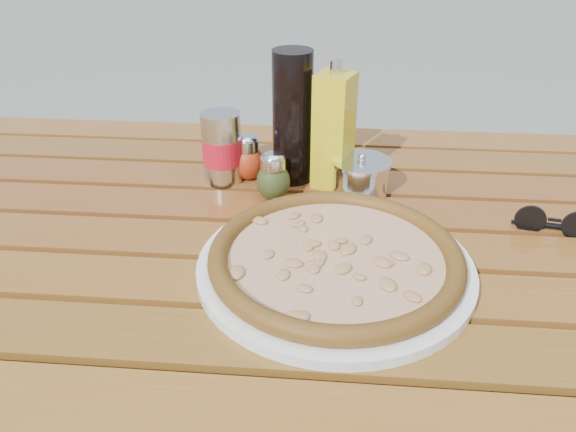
# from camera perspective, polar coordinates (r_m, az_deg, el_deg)

# --- Properties ---
(table) EXTENTS (1.40, 0.90, 0.75)m
(table) POSITION_cam_1_polar(r_m,az_deg,el_deg) (0.84, -0.12, -6.92)
(table) COLOR #351C0C
(table) RESTS_ON ground
(plate) EXTENTS (0.48, 0.48, 0.01)m
(plate) POSITION_cam_1_polar(r_m,az_deg,el_deg) (0.74, 4.80, -5.13)
(plate) COLOR white
(plate) RESTS_ON table
(pizza) EXTENTS (0.46, 0.46, 0.03)m
(pizza) POSITION_cam_1_polar(r_m,az_deg,el_deg) (0.73, 4.85, -4.12)
(pizza) COLOR beige
(pizza) RESTS_ON plate
(pepper_shaker) EXTENTS (0.06, 0.06, 0.08)m
(pepper_shaker) POSITION_cam_1_polar(r_m,az_deg,el_deg) (0.96, -4.10, 5.93)
(pepper_shaker) COLOR #B43814
(pepper_shaker) RESTS_ON table
(oregano_shaker) EXTENTS (0.06, 0.06, 0.08)m
(oregano_shaker) POSITION_cam_1_polar(r_m,az_deg,el_deg) (0.89, -1.51, 4.01)
(oregano_shaker) COLOR #3D451B
(oregano_shaker) RESTS_ON table
(dark_bottle) EXTENTS (0.08, 0.08, 0.22)m
(dark_bottle) POSITION_cam_1_polar(r_m,az_deg,el_deg) (0.93, 0.45, 9.94)
(dark_bottle) COLOR black
(dark_bottle) RESTS_ON table
(soda_can) EXTENTS (0.08, 0.08, 0.12)m
(soda_can) POSITION_cam_1_polar(r_m,az_deg,el_deg) (0.95, -6.72, 6.85)
(soda_can) COLOR silver
(soda_can) RESTS_ON table
(olive_oil_cruet) EXTENTS (0.07, 0.07, 0.21)m
(olive_oil_cruet) POSITION_cam_1_polar(r_m,az_deg,el_deg) (0.92, 4.66, 8.60)
(olive_oil_cruet) COLOR gold
(olive_oil_cruet) RESTS_ON table
(parmesan_tin) EXTENTS (0.12, 0.12, 0.07)m
(parmesan_tin) POSITION_cam_1_polar(r_m,az_deg,el_deg) (0.92, 7.38, 4.01)
(parmesan_tin) COLOR silver
(parmesan_tin) RESTS_ON table
(sunglasses) EXTENTS (0.11, 0.04, 0.04)m
(sunglasses) POSITION_cam_1_polar(r_m,az_deg,el_deg) (0.90, 25.34, -0.64)
(sunglasses) COLOR black
(sunglasses) RESTS_ON table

